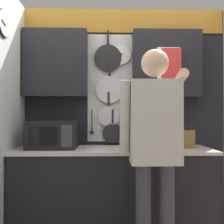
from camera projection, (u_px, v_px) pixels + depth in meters
name	position (u px, v px, depth m)	size (l,w,h in m)	color
base_cabinet_counter	(113.00, 193.00, 2.48)	(1.94, 0.60, 0.89)	black
back_wall_unit	(113.00, 93.00, 2.76)	(2.51, 0.23, 2.41)	black
microwave	(53.00, 134.00, 2.49)	(0.47, 0.37, 0.28)	black
knife_block	(188.00, 138.00, 2.53)	(0.13, 0.16, 0.26)	brown
utensil_crock	(138.00, 140.00, 2.52)	(0.13, 0.13, 0.34)	white
person	(155.00, 139.00, 1.94)	(0.54, 0.67, 1.74)	#383842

